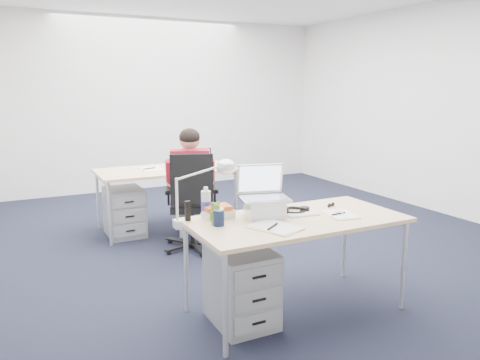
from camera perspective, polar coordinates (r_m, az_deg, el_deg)
name	(u,v)px	position (r m, az deg, el deg)	size (l,w,h in m)	color
floor	(251,249)	(5.02, 1.36, -8.35)	(7.00, 7.00, 0.00)	black
room	(252,84)	(4.73, 1.46, 11.61)	(6.02, 7.02, 2.80)	silver
desk_near	(297,224)	(3.52, 6.93, -5.35)	(1.60, 0.80, 0.73)	#DDB37F
desk_far	(166,173)	(5.64, -8.99, 0.89)	(1.60, 0.80, 0.73)	#DDB37F
office_chair	(192,222)	(4.95, -5.83, -5.11)	(0.84, 0.84, 1.04)	black
seated_person	(191,187)	(5.04, -6.02, -0.89)	(0.57, 0.77, 1.26)	#A51728
drawer_pedestal_near	(241,287)	(3.45, 0.18, -12.88)	(0.40, 0.50, 0.55)	#929497
drawer_pedestal_far	(124,212)	(5.55, -13.91, -3.78)	(0.40, 0.50, 0.55)	#929497
silver_laptop	(265,192)	(3.47, 3.04, -1.50)	(0.36, 0.28, 0.38)	silver
wireless_keyboard	(303,214)	(3.58, 7.66, -4.18)	(0.25, 0.10, 0.01)	white
computer_mouse	(339,212)	(3.67, 11.98, -3.81)	(0.06, 0.09, 0.03)	white
headphones	(294,209)	(3.66, 6.62, -3.59)	(0.24, 0.19, 0.04)	black
can_koozie	(219,217)	(3.28, -2.61, -4.53)	(0.08, 0.08, 0.13)	#131E3C
water_bottle	(206,202)	(3.47, -4.17, -2.74)	(0.07, 0.07, 0.23)	silver
bear_figurine	(216,213)	(3.29, -2.99, -4.07)	(0.09, 0.07, 0.17)	#386A1C
book_stack	(218,212)	(3.47, -2.72, -3.89)	(0.21, 0.16, 0.10)	silver
cordless_phone	(188,211)	(3.41, -6.40, -3.77)	(0.04, 0.02, 0.15)	black
papers_left	(275,228)	(3.24, 4.33, -5.82)	(0.23, 0.33, 0.01)	#EDED89
papers_right	(340,215)	(3.63, 12.14, -4.15)	(0.19, 0.28, 0.01)	#EDED89
sunglasses	(331,205)	(3.87, 11.04, -3.05)	(0.09, 0.04, 0.02)	black
desk_lamp	(196,192)	(3.25, -5.34, -1.52)	(0.42, 0.15, 0.48)	silver
dark_laptop	(196,159)	(5.55, -5.35, 2.62)	(0.35, 0.34, 0.25)	black
far_cup	(207,158)	(6.07, -4.00, 2.64)	(0.07, 0.07, 0.09)	white
far_papers	(151,169)	(5.60, -10.79, 1.29)	(0.24, 0.34, 0.01)	white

